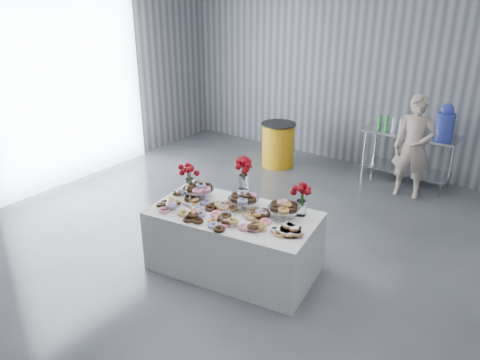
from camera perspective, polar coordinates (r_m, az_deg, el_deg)
The scene contains 16 objects.
ground at distance 5.48m, azimuth -2.32°, elevation -12.48°, with size 9.00×9.00×0.00m, color #373A3F.
room_walls at distance 4.71m, azimuth -5.03°, elevation 16.38°, with size 8.04×9.04×4.02m.
display_table at distance 5.52m, azimuth -0.77°, elevation -7.48°, with size 1.90×1.00×0.75m, color white.
prep_table at distance 8.25m, azimuth 19.82°, elevation 3.62°, with size 1.50×0.60×0.90m.
donut_mounds at distance 5.28m, azimuth -1.11°, elevation -3.78°, with size 1.80×0.80×0.09m, color #B99543, non-canonical shape.
cake_stand_left at distance 5.65m, azimuth -5.00°, elevation -0.94°, with size 0.36×0.36×0.17m.
cake_stand_mid at distance 5.38m, azimuth 0.43°, elevation -2.15°, with size 0.36×0.36×0.17m.
cake_stand_right at distance 5.19m, azimuth 5.36°, elevation -3.24°, with size 0.36×0.36×0.17m.
danish_pile at distance 4.92m, azimuth 6.14°, elevation -5.98°, with size 0.48×0.48×0.11m, color white, non-canonical shape.
bouquet_left at distance 5.77m, azimuth -6.21°, elevation 1.21°, with size 0.26×0.26×0.42m.
bouquet_right at distance 5.20m, azimuth 7.58°, elevation -1.37°, with size 0.26×0.26×0.42m.
bouquet_center at distance 5.48m, azimuth 0.46°, elevation 1.10°, with size 0.26×0.26×0.57m.
water_jug at distance 7.99m, azimuth 23.73°, elevation 6.41°, with size 0.28×0.28×0.55m.
drink_bottles at distance 8.13m, azimuth 17.85°, elevation 6.68°, with size 0.54×0.08×0.27m, color #268C33, non-canonical shape.
person at distance 7.72m, azimuth 20.40°, elevation 3.77°, with size 0.59×0.39×1.63m, color #CC8C93.
trash_barrel at distance 8.65m, azimuth 4.66°, elevation 4.32°, with size 0.63×0.63×0.81m.
Camera 1 is at (2.79, -3.46, 3.19)m, focal length 35.00 mm.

